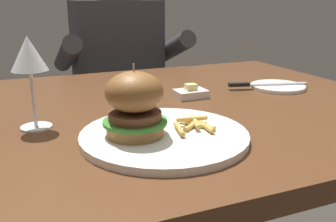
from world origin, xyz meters
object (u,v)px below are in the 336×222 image
Objects in this scene: burger_sandwich at (135,104)px; butter_dish at (191,93)px; wine_glass at (29,57)px; table_knife at (261,84)px; bread_plate at (278,87)px; diner_person at (119,98)px; main_plate at (164,136)px.

butter_dish is (0.23, 0.25, -0.06)m from burger_sandwich.
table_knife is (0.62, 0.10, -0.13)m from wine_glass.
burger_sandwich is 0.23m from wine_glass.
diner_person is at bearing 111.95° from bread_plate.
bread_plate is 0.13× the size of diner_person.
diner_person is at bearing 76.64° from burger_sandwich.
burger_sandwich is 0.84× the size of bread_plate.
burger_sandwich is 0.11× the size of diner_person.
main_plate is at bearing -125.06° from butter_dish.
bread_plate is at bearing 25.25° from burger_sandwich.
main_plate is 3.80× the size of butter_dish.
wine_glass is 0.80× the size of table_knife.
diner_person is at bearing 90.56° from butter_dish.
table_knife is (0.40, 0.26, 0.01)m from main_plate.
bread_plate is 0.67× the size of table_knife.
butter_dish is at bearing -89.44° from diner_person.
wine_glass is at bearing 137.12° from burger_sandwich.
wine_glass is at bearing -166.38° from butter_dish.
butter_dish is 0.07× the size of diner_person.
diner_person is (0.17, 0.95, -0.18)m from main_plate.
main_plate is 0.08m from burger_sandwich.
table_knife is at bearing 9.36° from wine_glass.
main_plate is at bearing -147.30° from table_knife.
main_plate is 0.27× the size of diner_person.
wine_glass reaches higher than table_knife.
wine_glass is (-0.22, 0.16, 0.14)m from main_plate.
bread_plate is at bearing 7.59° from wine_glass.
burger_sandwich is 1.00m from diner_person.
wine_glass is at bearing -115.94° from diner_person.
bread_plate is (0.45, 0.25, -0.00)m from main_plate.
main_plate is at bearing -7.54° from burger_sandwich.
main_plate is 0.30m from wine_glass.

